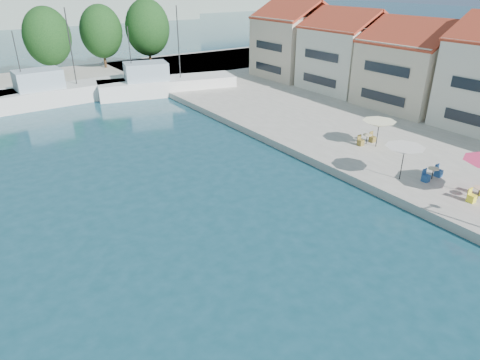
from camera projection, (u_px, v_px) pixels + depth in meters
quay_right at (420, 119)px, 41.18m from camera, size 32.00×92.00×0.60m
quay_far at (14, 86)px, 53.43m from camera, size 90.00×16.00×0.60m
building_04 at (415, 62)px, 42.41m from camera, size 9.00×8.80×9.20m
building_05 at (347, 48)px, 49.01m from camera, size 8.40×8.80×9.70m
building_06 at (295, 38)px, 55.61m from camera, size 9.00×8.80×10.20m
trawler_03 at (60, 93)px, 47.23m from camera, size 15.69×4.66×10.20m
trawler_04 at (164, 85)px, 50.73m from camera, size 16.51×7.80×10.20m
tree_06 at (47, 36)px, 55.29m from camera, size 5.96×5.96×8.82m
tree_07 at (101, 32)px, 60.78m from camera, size 5.89×5.89×8.73m
tree_08 at (147, 28)px, 61.87m from camera, size 6.35×6.35×9.39m
umbrella_white at (404, 150)px, 27.29m from camera, size 2.54×2.54×2.29m
umbrella_cream at (379, 124)px, 32.82m from camera, size 2.56×2.56×2.09m
cafe_table_01 at (478, 195)px, 25.55m from camera, size 1.82×0.70×0.76m
cafe_table_02 at (432, 175)px, 28.08m from camera, size 1.82×0.70×0.76m
cafe_table_03 at (367, 140)px, 34.04m from camera, size 1.82×0.70×0.76m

